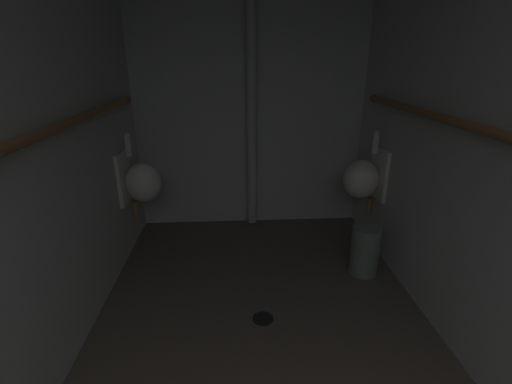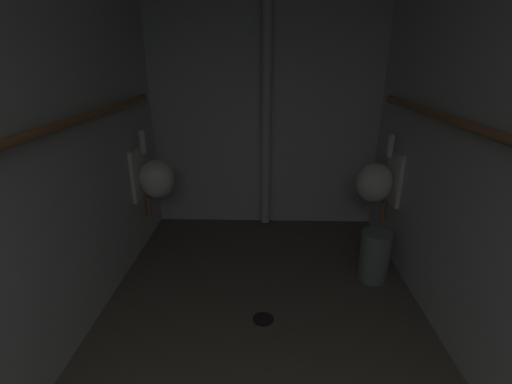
{
  "view_description": "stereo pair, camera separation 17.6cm",
  "coord_description": "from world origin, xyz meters",
  "px_view_note": "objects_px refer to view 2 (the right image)",
  "views": [
    {
      "loc": [
        -0.16,
        0.13,
        1.62
      ],
      "look_at": [
        -0.04,
        2.03,
        0.91
      ],
      "focal_mm": 25.16,
      "sensor_mm": 36.0,
      "label": 1
    },
    {
      "loc": [
        0.02,
        0.13,
        1.62
      ],
      "look_at": [
        -0.04,
        2.03,
        0.91
      ],
      "focal_mm": 25.16,
      "sensor_mm": 36.0,
      "label": 2
    }
  ],
  "objects_px": {
    "urinal_left_mid": "(154,178)",
    "urinal_right_mid": "(378,182)",
    "floor_drain": "(263,319)",
    "standpipe_back_wall": "(266,103)",
    "waste_bin": "(374,256)"
  },
  "relations": [
    {
      "from": "urinal_left_mid",
      "to": "urinal_right_mid",
      "type": "relative_size",
      "value": 1.0
    },
    {
      "from": "urinal_right_mid",
      "to": "standpipe_back_wall",
      "type": "bearing_deg",
      "value": 151.22
    },
    {
      "from": "floor_drain",
      "to": "standpipe_back_wall",
      "type": "bearing_deg",
      "value": 89.87
    },
    {
      "from": "urinal_right_mid",
      "to": "waste_bin",
      "type": "height_order",
      "value": "urinal_right_mid"
    },
    {
      "from": "standpipe_back_wall",
      "to": "waste_bin",
      "type": "relative_size",
      "value": 6.03
    },
    {
      "from": "standpipe_back_wall",
      "to": "floor_drain",
      "type": "relative_size",
      "value": 17.11
    },
    {
      "from": "urinal_right_mid",
      "to": "floor_drain",
      "type": "bearing_deg",
      "value": -135.0
    },
    {
      "from": "standpipe_back_wall",
      "to": "floor_drain",
      "type": "height_order",
      "value": "standpipe_back_wall"
    },
    {
      "from": "urinal_left_mid",
      "to": "floor_drain",
      "type": "bearing_deg",
      "value": -45.77
    },
    {
      "from": "urinal_left_mid",
      "to": "waste_bin",
      "type": "xyz_separation_m",
      "value": [
        1.8,
        -0.48,
        -0.45
      ]
    },
    {
      "from": "urinal_left_mid",
      "to": "floor_drain",
      "type": "height_order",
      "value": "urinal_left_mid"
    },
    {
      "from": "urinal_left_mid",
      "to": "floor_drain",
      "type": "relative_size",
      "value": 5.39
    },
    {
      "from": "floor_drain",
      "to": "waste_bin",
      "type": "bearing_deg",
      "value": 30.6
    },
    {
      "from": "waste_bin",
      "to": "floor_drain",
      "type": "bearing_deg",
      "value": -149.4
    },
    {
      "from": "urinal_right_mid",
      "to": "standpipe_back_wall",
      "type": "height_order",
      "value": "standpipe_back_wall"
    }
  ]
}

